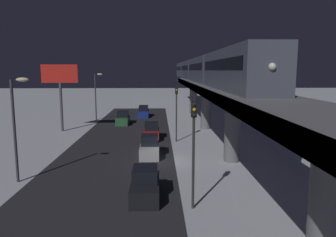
# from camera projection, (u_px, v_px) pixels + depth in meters

# --- Properties ---
(ground_plane) EXTENTS (240.00, 240.00, 0.00)m
(ground_plane) POSITION_uv_depth(u_px,v_px,m) (164.00, 162.00, 28.93)
(ground_plane) COLOR silver
(avenue_asphalt) EXTENTS (11.00, 81.66, 0.01)m
(avenue_asphalt) POSITION_uv_depth(u_px,v_px,m) (113.00, 162.00, 28.80)
(avenue_asphalt) COLOR #28282D
(avenue_asphalt) RESTS_ON ground_plane
(elevated_railway) EXTENTS (5.00, 81.66, 6.49)m
(elevated_railway) POSITION_uv_depth(u_px,v_px,m) (232.00, 99.00, 28.26)
(elevated_railway) COLOR slate
(elevated_railway) RESTS_ON ground_plane
(subway_train) EXTENTS (2.94, 74.07, 3.40)m
(subway_train) POSITION_uv_depth(u_px,v_px,m) (197.00, 69.00, 55.04)
(subway_train) COLOR #4C5160
(subway_train) RESTS_ON elevated_railway
(sedan_silver) EXTENTS (1.80, 4.64, 1.97)m
(sedan_silver) POSITION_uv_depth(u_px,v_px,m) (150.00, 147.00, 30.91)
(sedan_silver) COLOR #B2B2B7
(sedan_silver) RESTS_ON ground_plane
(sedan_black) EXTENTS (1.80, 4.34, 1.97)m
(sedan_black) POSITION_uv_depth(u_px,v_px,m) (145.00, 185.00, 20.76)
(sedan_black) COLOR black
(sedan_black) RESTS_ON ground_plane
(sedan_green_2) EXTENTS (1.80, 4.59, 1.97)m
(sedan_green_2) POSITION_uv_depth(u_px,v_px,m) (123.00, 119.00, 49.19)
(sedan_green_2) COLOR #2D6038
(sedan_green_2) RESTS_ON ground_plane
(sedan_red) EXTENTS (1.80, 4.42, 1.97)m
(sedan_red) POSITION_uv_depth(u_px,v_px,m) (151.00, 132.00, 38.58)
(sedan_red) COLOR #A51E1E
(sedan_red) RESTS_ON ground_plane
(sedan_blue) EXTENTS (1.80, 4.76, 1.97)m
(sedan_blue) POSITION_uv_depth(u_px,v_px,m) (144.00, 112.00, 56.84)
(sedan_blue) COLOR navy
(sedan_blue) RESTS_ON ground_plane
(traffic_light_near) EXTENTS (0.32, 0.44, 6.40)m
(traffic_light_near) POSITION_uv_depth(u_px,v_px,m) (194.00, 139.00, 18.52)
(traffic_light_near) COLOR #2D2D2D
(traffic_light_near) RESTS_ON ground_plane
(traffic_light_mid) EXTENTS (0.32, 0.44, 6.40)m
(traffic_light_mid) POSITION_uv_depth(u_px,v_px,m) (176.00, 105.00, 36.48)
(traffic_light_mid) COLOR #2D2D2D
(traffic_light_mid) RESTS_ON ground_plane
(commercial_billboard) EXTENTS (4.80, 0.36, 8.90)m
(commercial_billboard) POSITION_uv_depth(u_px,v_px,m) (60.00, 80.00, 42.49)
(commercial_billboard) COLOR #4C4C51
(commercial_billboard) RESTS_ON ground_plane
(street_lamp_near) EXTENTS (1.35, 0.44, 7.65)m
(street_lamp_near) POSITION_uv_depth(u_px,v_px,m) (17.00, 117.00, 22.97)
(street_lamp_near) COLOR #38383D
(street_lamp_near) RESTS_ON ground_plane
(street_lamp_far) EXTENTS (1.35, 0.44, 7.65)m
(street_lamp_far) POSITION_uv_depth(u_px,v_px,m) (97.00, 91.00, 52.63)
(street_lamp_far) COLOR #38383D
(street_lamp_far) RESTS_ON ground_plane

